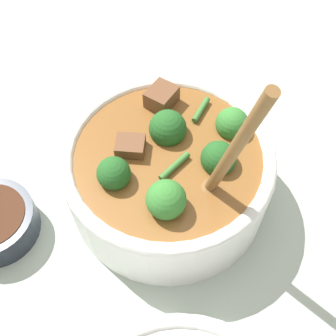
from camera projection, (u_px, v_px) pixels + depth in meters
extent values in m
plane|color=#ADBCAD|center=(168.00, 193.00, 0.54)|extent=(4.00, 4.00, 0.00)
cylinder|color=white|center=(168.00, 176.00, 0.51)|extent=(0.24, 0.24, 0.08)
torus|color=white|center=(168.00, 156.00, 0.47)|extent=(0.24, 0.24, 0.02)
cylinder|color=brown|center=(168.00, 168.00, 0.49)|extent=(0.22, 0.22, 0.06)
sphere|color=#387F33|center=(232.00, 124.00, 0.49)|extent=(0.04, 0.04, 0.04)
cylinder|color=#6B9956|center=(229.00, 139.00, 0.51)|extent=(0.01, 0.01, 0.02)
sphere|color=#235B23|center=(168.00, 128.00, 0.48)|extent=(0.04, 0.04, 0.04)
cylinder|color=#6B9956|center=(168.00, 145.00, 0.51)|extent=(0.02, 0.02, 0.02)
sphere|color=#235B23|center=(218.00, 159.00, 0.46)|extent=(0.04, 0.04, 0.04)
cylinder|color=#6B9956|center=(216.00, 173.00, 0.48)|extent=(0.01, 0.01, 0.02)
sphere|color=#387F33|center=(166.00, 200.00, 0.42)|extent=(0.04, 0.04, 0.04)
cylinder|color=#6B9956|center=(166.00, 214.00, 0.45)|extent=(0.01, 0.01, 0.02)
sphere|color=#235B23|center=(114.00, 173.00, 0.45)|extent=(0.04, 0.04, 0.04)
cylinder|color=#6B9956|center=(116.00, 187.00, 0.47)|extent=(0.01, 0.01, 0.02)
cube|color=brown|center=(131.00, 148.00, 0.47)|extent=(0.04, 0.04, 0.02)
cube|color=brown|center=(162.00, 98.00, 0.51)|extent=(0.04, 0.03, 0.03)
cylinder|color=#3D7533|center=(175.00, 166.00, 0.46)|extent=(0.04, 0.01, 0.01)
cylinder|color=#3D7533|center=(201.00, 110.00, 0.50)|extent=(0.04, 0.01, 0.01)
ellipsoid|color=brown|center=(209.00, 188.00, 0.45)|extent=(0.04, 0.03, 0.01)
cylinder|color=brown|center=(234.00, 150.00, 0.37)|extent=(0.02, 0.05, 0.18)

